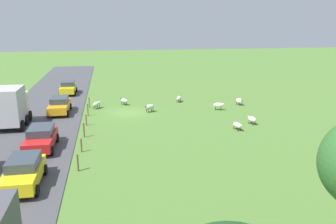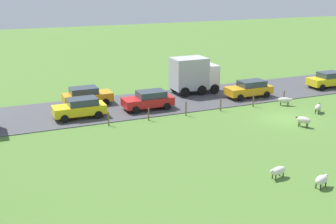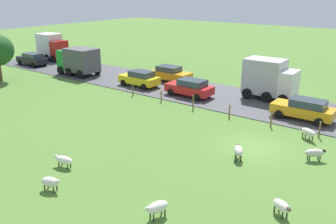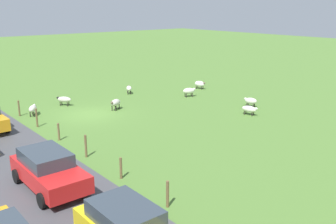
# 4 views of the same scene
# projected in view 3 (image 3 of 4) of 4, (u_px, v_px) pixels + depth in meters

# --- Properties ---
(ground_plane) EXTENTS (160.00, 160.00, 0.00)m
(ground_plane) POSITION_uv_depth(u_px,v_px,m) (254.00, 147.00, 22.63)
(ground_plane) COLOR #517A33
(road_strip) EXTENTS (8.00, 80.00, 0.06)m
(road_strip) POSITION_uv_depth(u_px,v_px,m) (297.00, 111.00, 29.24)
(road_strip) COLOR #47474C
(road_strip) RESTS_ON ground_plane
(sheep_0) EXTENTS (0.88, 1.08, 0.74)m
(sheep_0) POSITION_uv_depth(u_px,v_px,m) (282.00, 206.00, 15.62)
(sheep_0) COLOR silver
(sheep_0) RESTS_ON ground_plane
(sheep_1) EXTENTS (1.22, 0.84, 0.80)m
(sheep_1) POSITION_uv_depth(u_px,v_px,m) (157.00, 207.00, 15.46)
(sheep_1) COLOR silver
(sheep_1) RESTS_ON ground_plane
(sheep_2) EXTENTS (1.24, 1.00, 0.83)m
(sheep_2) POSITION_uv_depth(u_px,v_px,m) (238.00, 151.00, 20.82)
(sheep_2) COLOR beige
(sheep_2) RESTS_ON ground_plane
(sheep_3) EXTENTS (1.05, 1.18, 0.75)m
(sheep_3) POSITION_uv_depth(u_px,v_px,m) (315.00, 153.00, 20.66)
(sheep_3) COLOR beige
(sheep_3) RESTS_ON ground_plane
(sheep_5) EXTENTS (0.68, 1.28, 0.69)m
(sheep_5) POSITION_uv_depth(u_px,v_px,m) (64.00, 160.00, 19.91)
(sheep_5) COLOR silver
(sheep_5) RESTS_ON ground_plane
(sheep_6) EXTENTS (0.77, 1.12, 0.74)m
(sheep_6) POSITION_uv_depth(u_px,v_px,m) (50.00, 182.00, 17.59)
(sheep_6) COLOR silver
(sheep_6) RESTS_ON ground_plane
(sheep_7) EXTENTS (1.05, 1.26, 0.77)m
(sheep_7) POSITION_uv_depth(u_px,v_px,m) (308.00, 132.00, 23.61)
(sheep_7) COLOR beige
(sheep_7) RESTS_ON ground_plane
(fence_post_0) EXTENTS (0.12, 0.12, 1.16)m
(fence_post_0) POSITION_uv_depth(u_px,v_px,m) (320.00, 130.00, 23.93)
(fence_post_0) COLOR brown
(fence_post_0) RESTS_ON ground_plane
(fence_post_1) EXTENTS (0.12, 0.12, 1.25)m
(fence_post_1) POSITION_uv_depth(u_px,v_px,m) (271.00, 119.00, 25.80)
(fence_post_1) COLOR brown
(fence_post_1) RESTS_ON ground_plane
(fence_post_2) EXTENTS (0.12, 0.12, 1.06)m
(fence_post_2) POSITION_uv_depth(u_px,v_px,m) (230.00, 111.00, 27.73)
(fence_post_2) COLOR brown
(fence_post_2) RESTS_ON ground_plane
(fence_post_3) EXTENTS (0.12, 0.12, 1.23)m
(fence_post_3) POSITION_uv_depth(u_px,v_px,m) (193.00, 102.00, 29.60)
(fence_post_3) COLOR brown
(fence_post_3) RESTS_ON ground_plane
(fence_post_4) EXTENTS (0.12, 0.12, 1.03)m
(fence_post_4) POSITION_uv_depth(u_px,v_px,m) (161.00, 96.00, 31.52)
(fence_post_4) COLOR brown
(fence_post_4) RESTS_ON ground_plane
(fence_post_5) EXTENTS (0.12, 0.12, 1.12)m
(fence_post_5) POSITION_uv_depth(u_px,v_px,m) (133.00, 90.00, 33.40)
(fence_post_5) COLOR brown
(fence_post_5) RESTS_ON ground_plane
(truck_0) EXTENTS (2.75, 4.58, 3.59)m
(truck_0) POSITION_uv_depth(u_px,v_px,m) (269.00, 78.00, 31.95)
(truck_0) COLOR white
(truck_0) RESTS_ON road_strip
(truck_1) EXTENTS (2.64, 4.26, 3.64)m
(truck_1) POSITION_uv_depth(u_px,v_px,m) (52.00, 46.00, 49.82)
(truck_1) COLOR #B21919
(truck_1) RESTS_ON road_strip
(truck_2) EXTENTS (2.89, 4.75, 3.11)m
(truck_2) POSITION_uv_depth(u_px,v_px,m) (79.00, 60.00, 41.12)
(truck_2) COLOR #197F33
(truck_2) RESTS_ON road_strip
(car_0) EXTENTS (2.12, 4.44, 1.61)m
(car_0) POSITION_uv_depth(u_px,v_px,m) (190.00, 87.00, 33.01)
(car_0) COLOR red
(car_0) RESTS_ON road_strip
(car_1) EXTENTS (2.07, 4.58, 1.62)m
(car_1) POSITION_uv_depth(u_px,v_px,m) (304.00, 109.00, 27.09)
(car_1) COLOR orange
(car_1) RESTS_ON road_strip
(car_3) EXTENTS (2.06, 4.28, 1.62)m
(car_3) POSITION_uv_depth(u_px,v_px,m) (140.00, 78.00, 36.38)
(car_3) COLOR yellow
(car_3) RESTS_ON road_strip
(car_4) EXTENTS (2.05, 4.55, 1.61)m
(car_4) POSITION_uv_depth(u_px,v_px,m) (32.00, 59.00, 46.61)
(car_4) COLOR black
(car_4) RESTS_ON road_strip
(car_5) EXTENTS (2.12, 4.42, 1.65)m
(car_5) POSITION_uv_depth(u_px,v_px,m) (171.00, 74.00, 38.30)
(car_5) COLOR orange
(car_5) RESTS_ON road_strip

